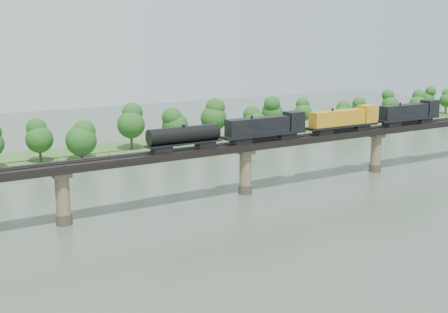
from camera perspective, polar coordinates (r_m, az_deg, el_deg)
ground at (r=101.73m, az=11.63°, el=-7.64°), size 400.00×400.00×0.00m
far_bank at (r=171.23m, az=-8.07°, el=0.77°), size 300.00×24.00×1.60m
bridge at (r=122.78m, az=2.18°, el=-1.34°), size 236.00×30.00×11.50m
bridge_superstructure at (r=121.48m, az=2.21°, el=1.57°), size 220.00×4.90×0.75m
far_treeline at (r=162.71m, az=-10.17°, el=2.99°), size 289.06×17.54×13.60m
freight_train at (r=133.39m, az=9.59°, el=3.44°), size 84.98×3.31×5.85m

